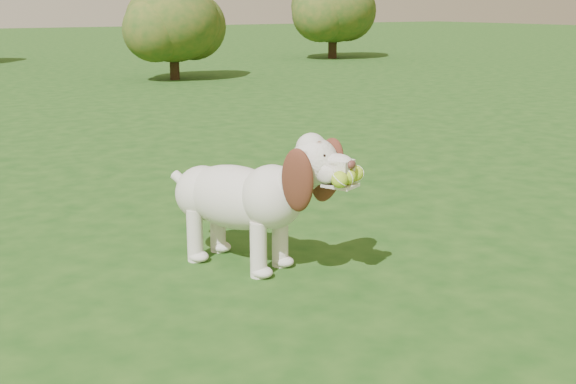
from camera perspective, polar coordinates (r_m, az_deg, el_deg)
ground at (r=3.67m, az=-9.80°, el=-6.24°), size 80.00×80.00×0.00m
dog at (r=3.58m, az=-2.97°, el=-0.11°), size 0.67×1.07×0.72m
shrub_d at (r=13.03m, az=-9.09°, el=13.14°), size 1.64×1.64×1.70m
shrub_h at (r=18.13m, az=3.58°, el=14.43°), size 2.05×2.05×2.12m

